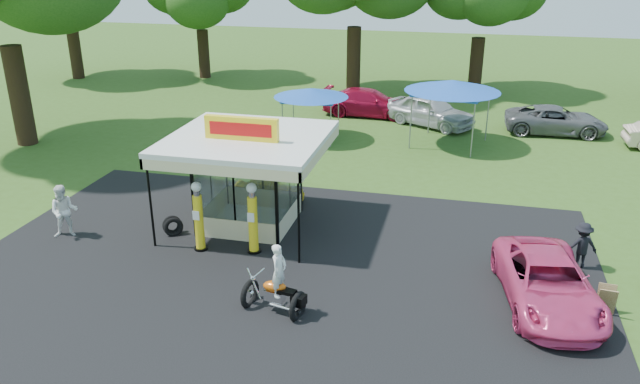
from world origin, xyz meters
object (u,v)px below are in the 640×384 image
at_px(gas_pump_left, 199,218).
at_px(gas_pump_right, 253,220).
at_px(gas_station_kiosk, 249,179).
at_px(spectator_west, 64,211).
at_px(pink_sedan, 548,283).
at_px(tent_west, 311,93).
at_px(motorcycle, 277,285).
at_px(spectator_east_a, 582,246).
at_px(bg_car_d, 556,120).
at_px(bg_car_c, 430,111).
at_px(tent_east, 452,86).
at_px(kiosk_car, 269,190).
at_px(bg_car_b, 369,103).
at_px(a_frame_sign, 606,300).

height_order(gas_pump_left, gas_pump_right, gas_pump_right).
bearing_deg(gas_station_kiosk, spectator_west, -156.77).
height_order(pink_sedan, tent_west, tent_west).
distance_m(motorcycle, spectator_east_a, 9.78).
relative_size(gas_pump_left, bg_car_d, 0.46).
distance_m(motorcycle, pink_sedan, 7.64).
bearing_deg(motorcycle, bg_car_c, 94.78).
xyz_separation_m(pink_sedan, spectator_east_a, (1.24, 2.53, 0.07)).
bearing_deg(gas_pump_left, motorcycle, -39.58).
xyz_separation_m(gas_station_kiosk, tent_east, (6.57, 11.64, 1.23)).
bearing_deg(kiosk_car, tent_west, 3.34).
height_order(pink_sedan, spectator_west, spectator_west).
relative_size(motorcycle, pink_sedan, 0.43).
xyz_separation_m(gas_station_kiosk, spectator_west, (-5.92, -2.54, -0.82)).
bearing_deg(spectator_east_a, pink_sedan, 49.85).
relative_size(gas_pump_right, tent_east, 0.52).
bearing_deg(gas_pump_right, gas_pump_left, -172.33).
bearing_deg(bg_car_d, kiosk_car, 134.44).
bearing_deg(gas_pump_right, bg_car_b, 87.71).
bearing_deg(motorcycle, bg_car_d, 77.60).
xyz_separation_m(spectator_west, tent_east, (12.49, 14.18, 2.05)).
bearing_deg(spectator_east_a, tent_east, -83.13).
distance_m(a_frame_sign, tent_east, 16.04).
xyz_separation_m(gas_pump_right, motorcycle, (1.84, -3.26, -0.34)).
height_order(a_frame_sign, spectator_west, spectator_west).
height_order(gas_pump_right, kiosk_car, gas_pump_right).
bearing_deg(gas_station_kiosk, kiosk_car, 90.00).
height_order(motorcycle, tent_west, tent_west).
bearing_deg(bg_car_c, spectator_west, 176.25).
bearing_deg(kiosk_car, gas_pump_left, 168.69).
height_order(gas_pump_left, tent_west, tent_west).
distance_m(spectator_east_a, bg_car_c, 16.74).
height_order(spectator_west, bg_car_c, spectator_west).
height_order(tent_west, tent_east, tent_east).
bearing_deg(bg_car_d, tent_west, 105.74).
bearing_deg(kiosk_car, a_frame_sign, -115.63).
bearing_deg(tent_east, spectator_west, -131.36).
relative_size(gas_station_kiosk, bg_car_b, 0.99).
distance_m(gas_pump_left, a_frame_sign, 12.60).
height_order(bg_car_c, tent_east, tent_east).
distance_m(gas_station_kiosk, bg_car_c, 15.92).
height_order(gas_pump_left, spectator_west, gas_pump_left).
xyz_separation_m(a_frame_sign, kiosk_car, (-11.61, 5.57, 0.05)).
xyz_separation_m(gas_station_kiosk, spectator_east_a, (11.28, -0.70, -1.00)).
xyz_separation_m(gas_pump_right, tent_east, (5.69, 13.81, 1.82)).
height_order(pink_sedan, bg_car_d, bg_car_d).
relative_size(gas_pump_left, motorcycle, 1.12).
height_order(spectator_west, tent_east, tent_east).
distance_m(gas_pump_right, tent_west, 13.23).
distance_m(gas_station_kiosk, a_frame_sign, 12.17).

